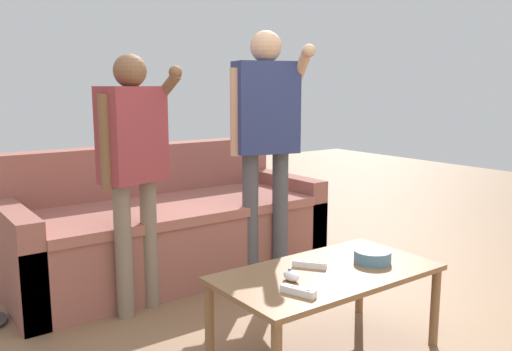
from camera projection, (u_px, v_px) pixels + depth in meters
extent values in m
plane|color=brown|center=(324.00, 343.00, 2.66)|extent=(12.00, 12.00, 0.00)
cube|color=brown|center=(169.00, 242.00, 3.64)|extent=(2.10, 0.92, 0.44)
cube|color=#94584D|center=(173.00, 208.00, 3.54)|extent=(1.82, 0.80, 0.06)
cube|color=brown|center=(144.00, 173.00, 3.86)|extent=(2.10, 0.18, 0.41)
cube|color=brown|center=(14.00, 257.00, 3.06)|extent=(0.14, 0.92, 0.60)
cube|color=brown|center=(280.00, 211.00, 4.20)|extent=(0.14, 0.92, 0.60)
cube|color=brown|center=(327.00, 273.00, 2.49)|extent=(1.06, 0.56, 0.03)
cylinder|color=brown|center=(435.00, 308.00, 2.61)|extent=(0.04, 0.04, 0.39)
cylinder|color=brown|center=(209.00, 324.00, 2.43)|extent=(0.04, 0.04, 0.39)
cylinder|color=brown|center=(360.00, 278.00, 3.01)|extent=(0.04, 0.04, 0.39)
cylinder|color=teal|center=(373.00, 256.00, 2.60)|extent=(0.18, 0.18, 0.06)
ellipsoid|color=white|center=(291.00, 276.00, 2.35)|extent=(0.06, 0.09, 0.05)
cylinder|color=#4C4C51|center=(290.00, 269.00, 2.36)|extent=(0.02, 0.02, 0.01)
cylinder|color=#756656|center=(124.00, 252.00, 2.91)|extent=(0.09, 0.09, 0.75)
cylinder|color=#756656|center=(149.00, 243.00, 3.06)|extent=(0.09, 0.09, 0.75)
cube|color=brown|center=(132.00, 135.00, 2.88)|extent=(0.40, 0.29, 0.52)
sphere|color=brown|center=(130.00, 71.00, 2.83)|extent=(0.18, 0.18, 0.18)
cylinder|color=brown|center=(106.00, 142.00, 2.74)|extent=(0.07, 0.07, 0.49)
cylinder|color=brown|center=(156.00, 115.00, 3.01)|extent=(0.07, 0.07, 0.24)
cylinder|color=brown|center=(165.00, 89.00, 2.94)|extent=(0.12, 0.23, 0.20)
sphere|color=brown|center=(175.00, 72.00, 2.88)|extent=(0.07, 0.07, 0.07)
cylinder|color=#47474C|center=(250.00, 217.00, 3.48)|extent=(0.11, 0.11, 0.85)
cylinder|color=#47474C|center=(280.00, 215.00, 3.56)|extent=(0.11, 0.11, 0.85)
cube|color=navy|center=(266.00, 108.00, 3.40)|extent=(0.44, 0.31, 0.58)
sphere|color=tan|center=(266.00, 47.00, 3.34)|extent=(0.20, 0.20, 0.20)
cylinder|color=tan|center=(236.00, 112.00, 3.34)|extent=(0.07, 0.07, 0.55)
cylinder|color=navy|center=(294.00, 90.00, 3.45)|extent=(0.07, 0.07, 0.27)
cylinder|color=tan|center=(302.00, 67.00, 3.33)|extent=(0.13, 0.24, 0.25)
sphere|color=tan|center=(309.00, 51.00, 3.22)|extent=(0.08, 0.08, 0.08)
cube|color=white|center=(309.00, 264.00, 2.53)|extent=(0.13, 0.15, 0.03)
cylinder|color=silver|center=(303.00, 260.00, 2.54)|extent=(0.01, 0.01, 0.00)
cube|color=silver|center=(319.00, 262.00, 2.51)|extent=(0.02, 0.02, 0.00)
cube|color=white|center=(298.00, 291.00, 2.20)|extent=(0.09, 0.16, 0.03)
cylinder|color=silver|center=(292.00, 286.00, 2.21)|extent=(0.01, 0.01, 0.00)
cube|color=silver|center=(308.00, 290.00, 2.17)|extent=(0.02, 0.02, 0.00)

